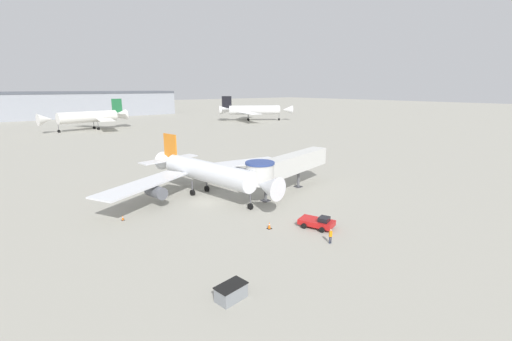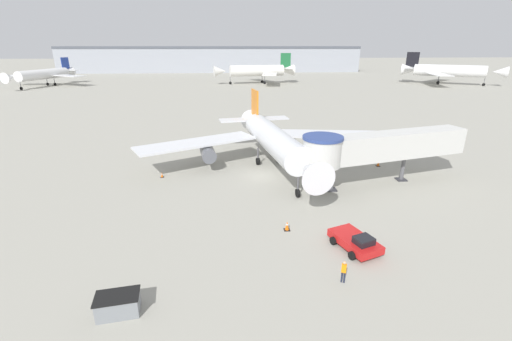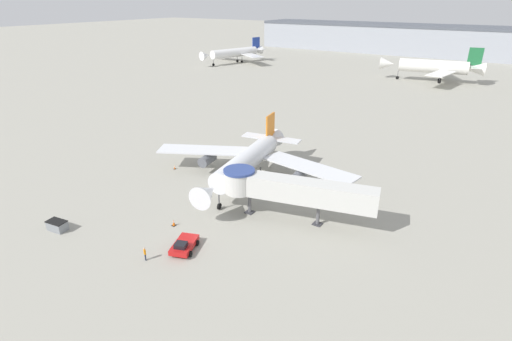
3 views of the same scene
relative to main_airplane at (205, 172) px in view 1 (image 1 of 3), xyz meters
The scene contains 12 objects.
ground_plane 4.93m from the main_airplane, 116.29° to the right, with size 800.00×800.00×0.00m, color #9E9B8E.
main_airplane is the anchor object (origin of this frame).
jet_bridge 12.27m from the main_airplane, 32.48° to the right, with size 19.41×7.56×6.04m.
pushback_tug_red 19.65m from the main_airplane, 77.79° to the right, with size 3.43×4.50×1.42m.
service_container_gray 27.29m from the main_airplane, 115.84° to the right, with size 2.64×1.80×1.24m.
traffic_cone_starboard_wing 14.10m from the main_airplane, ahead, with size 0.48×0.48×0.79m.
traffic_cone_near_nose 16.13m from the main_airplane, 92.20° to the right, with size 0.51×0.51×0.83m.
traffic_cone_port_wing 13.88m from the main_airplane, 169.05° to the right, with size 0.38×0.38×0.63m.
ground_crew_marshaller 22.99m from the main_airplane, 85.16° to the right, with size 0.36×0.29×1.62m.
background_jet_green_tail 100.74m from the main_airplane, 86.06° to the left, with size 32.84×31.91×11.70m.
background_jet_black_tail 122.65m from the main_airplane, 48.89° to the left, with size 33.80×33.92×12.04m.
terminal_building 172.65m from the main_airplane, 94.65° to the left, with size 168.47×24.96×14.10m.
Camera 1 is at (-23.37, -41.11, 16.01)m, focal length 24.00 mm.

